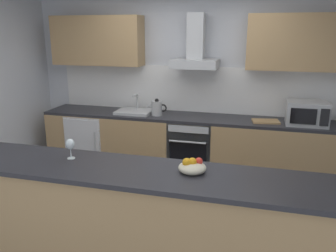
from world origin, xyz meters
name	(u,v)px	position (x,y,z in m)	size (l,w,h in m)	color
ground	(160,229)	(0.00, 0.00, -0.01)	(5.79, 4.53, 0.02)	slate
wall_back	(194,84)	(0.00, 1.82, 1.30)	(5.79, 0.12, 2.60)	silver
backsplash_tile	(193,89)	(0.00, 1.75, 1.23)	(4.07, 0.02, 0.66)	white
counter_back	(188,147)	(0.00, 1.44, 0.45)	(4.22, 0.60, 0.90)	tan
counter_island	(133,223)	(-0.01, -0.75, 0.50)	(3.17, 0.64, 0.98)	tan
upper_cabinets	(192,41)	(0.00, 1.59, 1.91)	(4.16, 0.32, 0.70)	tan
oven	(192,147)	(0.06, 1.42, 0.46)	(0.60, 0.62, 0.80)	slate
refrigerator	(91,141)	(-1.51, 1.41, 0.43)	(0.58, 0.60, 0.85)	white
microwave	(307,113)	(1.53, 1.39, 1.05)	(0.50, 0.38, 0.30)	#B7BABC
sink	(135,111)	(-0.80, 1.43, 0.93)	(0.50, 0.40, 0.26)	silver
kettle	(157,108)	(-0.44, 1.38, 1.01)	(0.29, 0.15, 0.24)	#B7BABC
range_hood	(196,51)	(0.06, 1.55, 1.79)	(0.62, 0.45, 0.72)	#B7BABC
wine_glass	(70,145)	(-0.60, -0.65, 1.10)	(0.08, 0.08, 0.18)	silver
fruit_bowl	(192,167)	(0.47, -0.67, 1.02)	(0.22, 0.22, 0.13)	beige
chopping_board	(266,121)	(1.04, 1.39, 0.91)	(0.34, 0.22, 0.02)	tan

